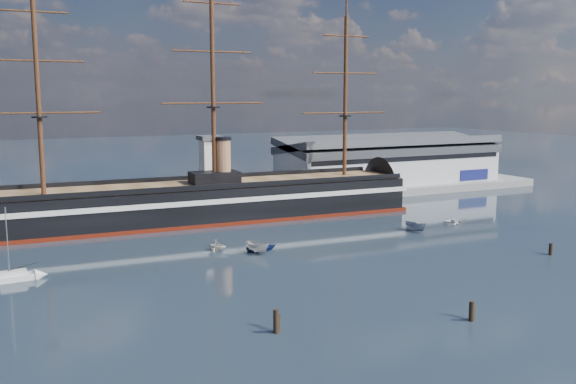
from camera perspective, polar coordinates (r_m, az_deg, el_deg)
name	(u,v)px	position (r m, az deg, el deg)	size (l,w,h in m)	color
ground	(255,238)	(119.76, -2.96, -4.08)	(600.00, 600.00, 0.00)	#182532
quay	(234,204)	(156.17, -4.82, -1.09)	(180.00, 18.00, 2.00)	slate
warehouse	(389,161)	(181.31, 8.95, 2.74)	(63.00, 21.00, 11.60)	#B7BABC
quay_tower	(210,167)	(149.61, -6.94, 2.22)	(5.00, 5.00, 15.00)	silver
warship	(198,202)	(135.87, -8.00, -0.89)	(113.19, 19.76, 53.94)	black
sailboat	(13,276)	(100.31, -23.24, -6.91)	(6.85, 2.40, 10.79)	silver
motorboat_a	(257,253)	(108.15, -2.73, -5.47)	(6.07, 2.23, 2.43)	silver
motorboat_b	(262,251)	(110.05, -2.34, -5.22)	(3.33, 1.33, 1.56)	navy
motorboat_c	(415,231)	(127.47, 11.26, -3.45)	(5.84, 2.14, 2.34)	slate
motorboat_d	(217,251)	(110.55, -6.33, -5.20)	(5.68, 2.46, 2.08)	silver
motorboat_e	(456,224)	(136.90, 14.73, -2.74)	(3.31, 1.32, 1.54)	white
piling_near_left	(276,333)	(73.42, -1.06, -12.42)	(0.64, 0.64, 3.45)	black
piling_near_mid	(471,321)	(80.01, 15.97, -10.95)	(0.64, 0.64, 3.08)	black
piling_far_right	(550,255)	(115.66, 22.29, -5.19)	(0.64, 0.64, 2.71)	black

